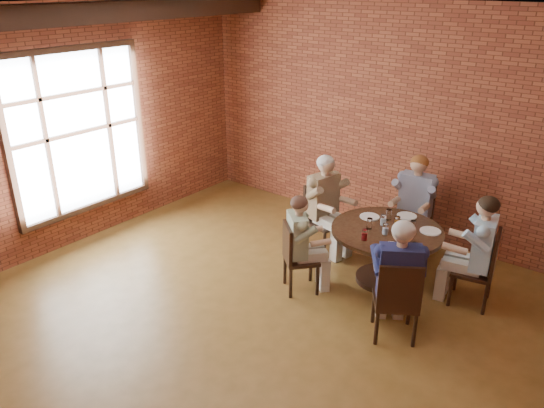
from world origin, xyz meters
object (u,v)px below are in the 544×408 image
Objects in this scene: diner_b at (414,204)px; diner_d at (302,244)px; chair_c at (321,214)px; chair_e at (397,299)px; smartphone at (414,245)px; chair_a at (482,266)px; diner_c at (326,205)px; dining_table at (386,245)px; chair_b at (415,214)px; diner_a at (476,251)px; chair_d at (295,255)px; diner_e at (398,280)px.

diner_d is at bearing -114.28° from diner_b.
chair_c reaches higher than chair_e.
chair_a is at bearing 34.67° from smartphone.
dining_table is at bearing -90.00° from diner_c.
dining_table is at bearing -90.00° from chair_b.
chair_d is at bearing -69.99° from diner_a.
smartphone is (1.62, -0.48, 0.23)m from chair_c.
diner_e is at bearing -141.63° from chair_d.
diner_d is (0.35, -1.09, -0.07)m from diner_c.
diner_a is 0.99× the size of diner_c.
chair_e is (0.78, -2.16, -0.00)m from chair_b.
chair_b is at bearing 95.98° from dining_table.
chair_b is 0.69× the size of diner_c.
chair_e is at bearing -144.71° from chair_d.
diner_d is at bearing -37.89° from diner_e.
diner_a is at bearing -140.08° from chair_e.
chair_b is 1.31m from diner_c.
diner_c reaches higher than chair_b.
diner_e reaches higher than chair_d.
chair_e is 0.20m from diner_e.
chair_a is 0.70× the size of diner_a.
diner_c is at bearing -102.39° from diner_a.
diner_e reaches higher than chair_e.
chair_a reaches higher than dining_table.
chair_a is at bearing -77.46° from diner_c.
diner_a is 9.30× the size of smartphone.
chair_d is (-0.67, -1.92, -0.21)m from diner_b.
chair_c is 6.55× the size of smartphone.
chair_d is (0.30, -1.15, -0.21)m from diner_c.
dining_table is 1.00× the size of diner_e.
diner_e reaches higher than diner_d.
diner_b reaches higher than smartphone.
diner_b is (-0.11, 1.03, 0.18)m from dining_table.
diner_d is 1.41m from chair_e.
diner_b is 1.44× the size of chair_c.
chair_a is 2.22m from chair_d.
smartphone is (0.55, -1.23, 0.04)m from diner_b.
chair_e is at bearing -71.77° from smartphone.
diner_c is at bearing -147.40° from diner_b.
diner_a is at bearing 10.98° from dining_table.
diner_b reaches higher than chair_d.
diner_d is (-1.87, -1.06, 0.12)m from chair_a.
chair_a is at bearing -41.52° from chair_b.
diner_b reaches higher than diner_a.
chair_b is 2.21m from diner_e.
diner_c is (-2.13, 0.05, 0.01)m from diner_a.
chair_a is 0.69× the size of diner_b.
diner_e is at bearing -35.28° from chair_a.
diner_d is at bearing -90.00° from chair_d.
diner_a reaches higher than chair_b.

